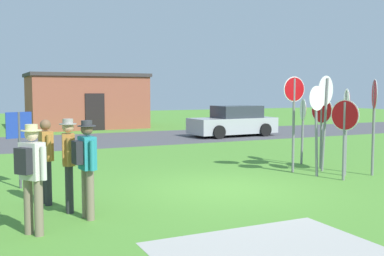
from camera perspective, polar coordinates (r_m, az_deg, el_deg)
name	(u,v)px	position (r m, az deg, el deg)	size (l,w,h in m)	color
ground_plane	(227,189)	(10.63, 4.38, -7.59)	(80.00, 80.00, 0.00)	#518E33
street_asphalt	(100,140)	(21.50, -11.34, -1.44)	(60.00, 6.40, 0.01)	#4C4C51
concrete_path	(272,252)	(6.73, 9.94, -14.95)	(3.20, 2.40, 0.01)	#ADAAA3
building_background	(86,101)	(28.68, -12.96, 3.31)	(6.89, 4.45, 3.26)	brown
parked_car_on_street	(234,122)	(22.98, 5.18, 0.73)	(4.37, 2.15, 1.51)	#A5A8AD
stop_sign_leaning_right	(346,117)	(12.76, 18.58, 1.25)	(0.36, 0.57, 2.31)	slate
stop_sign_nearest	(303,121)	(14.42, 13.58, 0.91)	(0.28, 0.60, 2.01)	slate
stop_sign_tallest	(325,105)	(13.24, 16.18, 2.70)	(0.79, 0.33, 2.67)	slate
stop_sign_low_front	(345,125)	(12.09, 18.39, 0.31)	(0.22, 0.76, 2.04)	slate
stop_sign_rear_right	(317,116)	(12.46, 15.18, 1.43)	(0.64, 0.19, 2.38)	slate
stop_sign_center_cluster	(321,120)	(13.77, 15.76, 0.94)	(0.13, 0.74, 2.06)	slate
stop_sign_leaning_left	(294,108)	(12.91, 12.52, 2.42)	(0.69, 0.07, 2.64)	slate
stop_sign_far_back	(374,109)	(13.04, 21.63, 2.19)	(0.51, 0.64, 2.56)	slate
person_near_signs	(46,157)	(9.53, -17.63, -3.42)	(0.25, 0.57, 1.69)	#2D2D33
person_holding_notes	(86,162)	(8.25, -12.98, -4.14)	(0.41, 0.57, 1.74)	#7A6B56
person_in_teal	(69,159)	(8.82, -15.05, -3.78)	(0.32, 0.57, 1.74)	#2D2D33
person_in_dark_shirt	(31,171)	(7.55, -19.28, -5.10)	(0.47, 0.49, 1.74)	#7A6B56
info_panel_leftmost	(19,136)	(11.26, -20.63, -0.92)	(0.58, 0.20, 1.77)	#4C4C51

